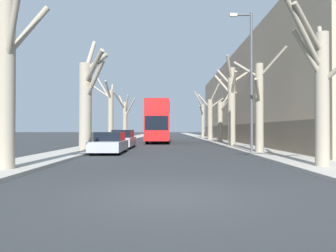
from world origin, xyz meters
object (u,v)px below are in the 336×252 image
object	(u,v)px
street_tree_left_3	(124,118)
street_tree_right_2	(231,101)
street_tree_right_3	(220,118)
street_tree_right_5	(202,119)
street_tree_left_0	(6,68)
street_tree_left_2	(109,111)
street_tree_right_1	(259,105)
street_tree_right_4	(210,116)
street_tree_right_0	(320,88)
lamp_post	(249,75)
parked_car_0	(109,143)
double_decker_bus	(158,120)
parked_car_1	(122,139)
street_tree_left_1	(86,100)

from	to	relation	value
street_tree_left_3	street_tree_right_2	xyz separation A→B (m)	(11.26, -12.48, 0.96)
street_tree_right_3	street_tree_right_5	xyz separation A→B (m)	(-0.31, 15.57, 0.50)
street_tree_left_3	street_tree_right_3	size ratio (longest dim) A/B	0.99
street_tree_right_2	street_tree_right_5	distance (m)	22.42
street_tree_left_0	street_tree_left_3	bearing A→B (deg)	89.93
street_tree_left_2	street_tree_right_3	xyz separation A→B (m)	(11.72, 3.66, -0.53)
street_tree_right_1	street_tree_right_4	distance (m)	22.09
street_tree_left_3	street_tree_right_1	size ratio (longest dim) A/B	0.97
street_tree_left_3	street_tree_right_2	distance (m)	16.83
street_tree_right_1	street_tree_right_2	bearing A→B (deg)	89.93
street_tree_left_2	street_tree_right_3	distance (m)	12.29
street_tree_right_0	street_tree_right_3	distance (m)	21.97
street_tree_right_2	lamp_post	size ratio (longest dim) A/B	0.90
street_tree_right_4	lamp_post	distance (m)	22.21
street_tree_left_3	street_tree_right_1	xyz separation A→B (m)	(11.25, -20.39, 0.03)
street_tree_right_2	parked_car_0	distance (m)	12.46
street_tree_right_4	street_tree_right_1	bearing A→B (deg)	-90.43
street_tree_right_5	parked_car_0	size ratio (longest dim) A/B	1.92
street_tree_right_5	street_tree_right_0	bearing A→B (deg)	-89.82
double_decker_bus	street_tree_right_5	bearing A→B (deg)	65.08
parked_car_1	lamp_post	xyz separation A→B (m)	(8.71, -5.79, 4.14)
street_tree_left_1	street_tree_right_5	world-z (taller)	street_tree_left_1
street_tree_left_2	street_tree_right_4	distance (m)	15.99
street_tree_left_1	street_tree_right_4	world-z (taller)	street_tree_right_4
street_tree_left_0	street_tree_right_0	xyz separation A→B (m)	(11.37, 0.75, -0.60)
street_tree_left_3	street_tree_right_3	distance (m)	12.83
street_tree_right_3	parked_car_1	world-z (taller)	street_tree_right_3
street_tree_left_0	double_decker_bus	distance (m)	24.25
street_tree_right_2	parked_car_0	bearing A→B (deg)	-140.85
street_tree_right_1	double_decker_bus	distance (m)	17.22
street_tree_left_3	parked_car_1	xyz separation A→B (m)	(1.95, -14.65, -2.32)
street_tree_left_1	street_tree_right_5	size ratio (longest dim) A/B	1.03
street_tree_left_0	street_tree_right_3	world-z (taller)	street_tree_left_0
street_tree_left_1	street_tree_right_2	size ratio (longest dim) A/B	1.02
street_tree_right_1	double_decker_bus	xyz separation A→B (m)	(-6.76, 15.84, -0.46)
street_tree_right_1	street_tree_left_2	bearing A→B (deg)	135.90
double_decker_bus	street_tree_right_1	bearing A→B (deg)	-66.90
street_tree_right_1	parked_car_1	xyz separation A→B (m)	(-9.30, 5.73, -2.35)
street_tree_right_2	street_tree_right_5	bearing A→B (deg)	90.09
street_tree_right_1	lamp_post	distance (m)	1.88
parked_car_1	double_decker_bus	bearing A→B (deg)	75.86
street_tree_right_1	lamp_post	world-z (taller)	lamp_post
street_tree_left_2	parked_car_1	distance (m)	6.32
street_tree_left_3	double_decker_bus	xyz separation A→B (m)	(4.49, -4.55, -0.43)
street_tree_left_2	lamp_post	xyz separation A→B (m)	(10.85, -11.15, 1.56)
street_tree_left_0	street_tree_left_1	world-z (taller)	street_tree_left_0
street_tree_right_3	lamp_post	xyz separation A→B (m)	(-0.87, -14.81, 2.09)
street_tree_right_2	street_tree_right_1	bearing A→B (deg)	-90.07
street_tree_right_4	double_decker_bus	bearing A→B (deg)	-137.89
street_tree_right_5	double_decker_bus	world-z (taller)	street_tree_right_5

